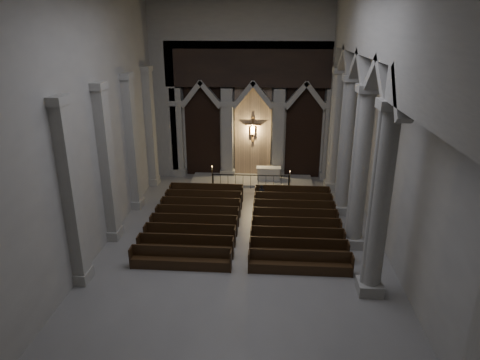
{
  "coord_description": "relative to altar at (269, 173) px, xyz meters",
  "views": [
    {
      "loc": [
        1.2,
        -18.0,
        10.53
      ],
      "look_at": [
        -0.29,
        3.0,
        2.84
      ],
      "focal_mm": 32.0,
      "sensor_mm": 36.0,
      "label": 1
    }
  ],
  "objects": [
    {
      "name": "altar_rail",
      "position": [
        -1.2,
        -1.6,
        0.09
      ],
      "size": [
        5.23,
        0.09,
        1.03
      ],
      "color": "black",
      "rests_on": "ground"
    },
    {
      "name": "right_arcade",
      "position": [
        4.3,
        -9.34,
        7.23
      ],
      "size": [
        1.0,
        24.0,
        12.0
      ],
      "color": "#A6A39B",
      "rests_on": "ground"
    },
    {
      "name": "pews",
      "position": [
        -1.2,
        -7.8,
        -0.26
      ],
      "size": [
        10.05,
        8.64,
        1.04
      ],
      "color": "black",
      "rests_on": "ground"
    },
    {
      "name": "altar",
      "position": [
        0.0,
        0.0,
        0.0
      ],
      "size": [
        1.73,
        0.69,
        0.88
      ],
      "color": "beige",
      "rests_on": "sanctuary_step"
    },
    {
      "name": "worshipper",
      "position": [
        -0.4,
        -4.04,
        0.01
      ],
      "size": [
        0.51,
        0.41,
        1.21
      ],
      "primitive_type": "imported",
      "rotation": [
        0.0,
        0.0,
        -0.3
      ],
      "color": "black",
      "rests_on": "ground"
    },
    {
      "name": "room",
      "position": [
        -1.2,
        -10.67,
        7.01
      ],
      "size": [
        24.0,
        24.1,
        12.0
      ],
      "color": "gray",
      "rests_on": "ground"
    },
    {
      "name": "sanctuary_step",
      "position": [
        -1.2,
        -0.07,
        -0.52
      ],
      "size": [
        8.5,
        2.6,
        0.15
      ],
      "primitive_type": "cube",
      "color": "#A6A39B",
      "rests_on": "ground"
    },
    {
      "name": "candle_stand_left",
      "position": [
        -3.83,
        -1.49,
        -0.18
      ],
      "size": [
        0.26,
        0.26,
        1.53
      ],
      "color": "olive",
      "rests_on": "ground"
    },
    {
      "name": "candle_stand_right",
      "position": [
        1.45,
        -1.35,
        -0.25
      ],
      "size": [
        0.21,
        0.21,
        1.26
      ],
      "color": "olive",
      "rests_on": "ground"
    },
    {
      "name": "left_pilasters",
      "position": [
        -7.95,
        -7.17,
        3.32
      ],
      "size": [
        0.6,
        13.0,
        8.03
      ],
      "color": "#A6A39B",
      "rests_on": "ground"
    },
    {
      "name": "sanctuary_wall",
      "position": [
        -1.2,
        0.86,
        6.02
      ],
      "size": [
        14.0,
        0.77,
        12.0
      ],
      "color": "#A6A39B",
      "rests_on": "ground"
    }
  ]
}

